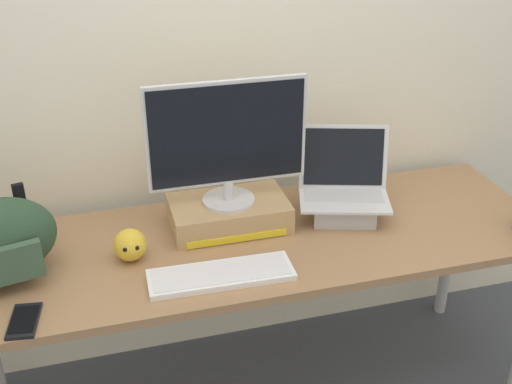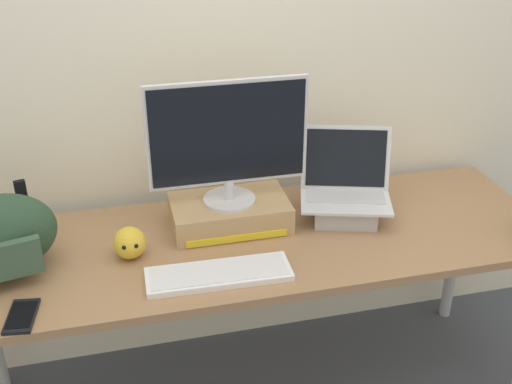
{
  "view_description": "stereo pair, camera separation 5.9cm",
  "coord_description": "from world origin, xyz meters",
  "px_view_note": "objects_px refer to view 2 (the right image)",
  "views": [
    {
      "loc": [
        -0.51,
        -1.83,
        1.92
      ],
      "look_at": [
        0.0,
        0.0,
        0.91
      ],
      "focal_mm": 45.07,
      "sensor_mm": 36.0,
      "label": 1
    },
    {
      "loc": [
        -0.45,
        -1.84,
        1.92
      ],
      "look_at": [
        0.0,
        0.0,
        0.91
      ],
      "focal_mm": 45.07,
      "sensor_mm": 36.0,
      "label": 2
    }
  ],
  "objects_px": {
    "desktop_monitor": "(228,140)",
    "plush_toy": "(130,243)",
    "cell_phone": "(22,316)",
    "external_keyboard": "(219,274)",
    "open_laptop": "(345,200)",
    "toner_box_yellow": "(230,213)"
  },
  "relations": [
    {
      "from": "desktop_monitor",
      "to": "open_laptop",
      "type": "bearing_deg",
      "value": -4.2
    },
    {
      "from": "plush_toy",
      "to": "cell_phone",
      "type": "bearing_deg",
      "value": -143.14
    },
    {
      "from": "external_keyboard",
      "to": "desktop_monitor",
      "type": "bearing_deg",
      "value": 73.68
    },
    {
      "from": "desktop_monitor",
      "to": "cell_phone",
      "type": "xyz_separation_m",
      "value": [
        -0.69,
        -0.37,
        -0.32
      ]
    },
    {
      "from": "toner_box_yellow",
      "to": "plush_toy",
      "type": "relative_size",
      "value": 3.84
    },
    {
      "from": "open_laptop",
      "to": "external_keyboard",
      "type": "height_order",
      "value": "open_laptop"
    },
    {
      "from": "desktop_monitor",
      "to": "external_keyboard",
      "type": "xyz_separation_m",
      "value": [
        -0.1,
        -0.31,
        -0.32
      ]
    },
    {
      "from": "desktop_monitor",
      "to": "plush_toy",
      "type": "height_order",
      "value": "desktop_monitor"
    },
    {
      "from": "toner_box_yellow",
      "to": "desktop_monitor",
      "type": "bearing_deg",
      "value": -90.52
    },
    {
      "from": "toner_box_yellow",
      "to": "desktop_monitor",
      "type": "relative_size",
      "value": 0.75
    },
    {
      "from": "desktop_monitor",
      "to": "plush_toy",
      "type": "bearing_deg",
      "value": -160.64
    },
    {
      "from": "desktop_monitor",
      "to": "plush_toy",
      "type": "distance_m",
      "value": 0.47
    },
    {
      "from": "desktop_monitor",
      "to": "cell_phone",
      "type": "distance_m",
      "value": 0.85
    },
    {
      "from": "plush_toy",
      "to": "open_laptop",
      "type": "bearing_deg",
      "value": 6.58
    },
    {
      "from": "open_laptop",
      "to": "external_keyboard",
      "type": "bearing_deg",
      "value": -135.29
    },
    {
      "from": "desktop_monitor",
      "to": "external_keyboard",
      "type": "height_order",
      "value": "desktop_monitor"
    },
    {
      "from": "desktop_monitor",
      "to": "cell_phone",
      "type": "relative_size",
      "value": 3.37
    },
    {
      "from": "cell_phone",
      "to": "plush_toy",
      "type": "bearing_deg",
      "value": 44.88
    },
    {
      "from": "cell_phone",
      "to": "plush_toy",
      "type": "xyz_separation_m",
      "value": [
        0.33,
        0.25,
        0.05
      ]
    },
    {
      "from": "cell_phone",
      "to": "open_laptop",
      "type": "bearing_deg",
      "value": 24.84
    },
    {
      "from": "desktop_monitor",
      "to": "open_laptop",
      "type": "xyz_separation_m",
      "value": [
        0.42,
        -0.03,
        -0.26
      ]
    },
    {
      "from": "cell_phone",
      "to": "plush_toy",
      "type": "relative_size",
      "value": 1.51
    }
  ]
}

